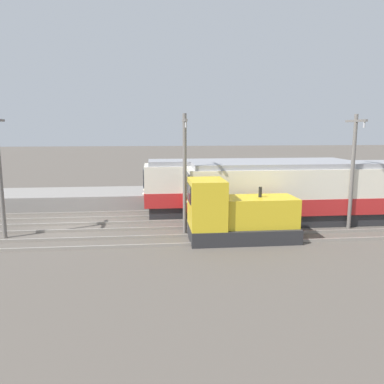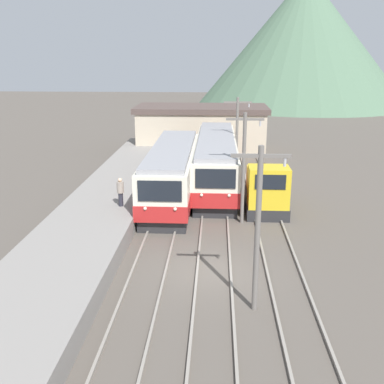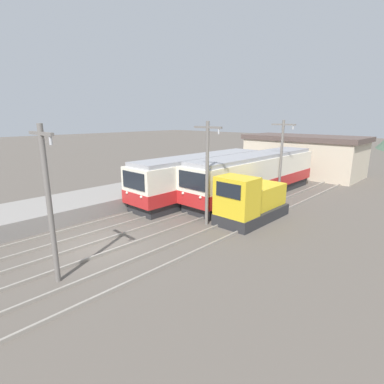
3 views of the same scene
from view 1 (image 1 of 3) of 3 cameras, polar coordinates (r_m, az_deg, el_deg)
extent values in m
plane|color=#564F47|center=(21.72, -17.72, -5.17)|extent=(200.00, 200.00, 0.00)
cube|color=gray|center=(27.62, -15.18, -0.91)|extent=(4.50, 54.00, 0.97)
cube|color=gray|center=(24.87, -16.20, -3.08)|extent=(0.10, 60.00, 0.14)
cube|color=gray|center=(23.49, -16.81, -3.85)|extent=(0.10, 60.00, 0.14)
cube|color=gray|center=(22.19, -17.46, -4.65)|extent=(0.10, 60.00, 0.14)
cube|color=gray|center=(20.83, -18.24, -5.62)|extent=(0.10, 60.00, 0.14)
cube|color=gray|center=(19.37, -19.21, -6.81)|extent=(0.10, 60.00, 0.14)
cube|color=gray|center=(18.03, -20.25, -8.08)|extent=(0.10, 60.00, 0.14)
cube|color=#28282B|center=(24.43, 8.32, -2.35)|extent=(2.58, 12.50, 0.70)
cube|color=silver|center=(24.16, 8.41, 1.33)|extent=(2.80, 13.02, 2.46)
cube|color=red|center=(24.28, 8.36, -0.51)|extent=(2.84, 13.06, 0.89)
cube|color=black|center=(23.36, -7.32, 2.29)|extent=(2.24, 0.06, 1.08)
sphere|color=silver|center=(24.25, -7.26, 0.32)|extent=(0.18, 0.18, 0.18)
sphere|color=silver|center=(22.73, -7.34, -0.30)|extent=(0.18, 0.18, 0.18)
cube|color=#939399|center=(24.00, 8.49, 4.57)|extent=(2.46, 12.50, 0.28)
cube|color=#28282B|center=(22.95, 18.25, -3.51)|extent=(2.58, 14.32, 0.70)
cube|color=silver|center=(22.65, 18.47, 0.44)|extent=(2.80, 14.92, 2.51)
cube|color=red|center=(22.79, 18.36, -1.55)|extent=(2.84, 14.96, 0.90)
cube|color=black|center=(20.65, -0.76, 1.50)|extent=(2.24, 0.06, 1.10)
sphere|color=silver|center=(21.56, -0.96, -0.72)|extent=(0.18, 0.18, 0.18)
sphere|color=silver|center=(20.05, -0.58, -1.50)|extent=(0.18, 0.18, 0.18)
cube|color=#939399|center=(22.49, 18.65, 3.95)|extent=(2.46, 14.32, 0.28)
cube|color=#28282B|center=(18.57, 7.69, -6.15)|extent=(2.40, 5.21, 0.70)
cube|color=gold|center=(17.89, 2.27, -1.73)|extent=(2.28, 1.67, 2.30)
cube|color=black|center=(17.70, -0.46, -0.18)|extent=(1.68, 0.04, 0.83)
cube|color=gold|center=(18.53, 10.27, -2.91)|extent=(1.92, 3.44, 1.40)
cylinder|color=black|center=(18.35, 10.36, -0.01)|extent=(0.16, 0.16, 0.50)
cylinder|color=slate|center=(20.39, -27.19, 2.06)|extent=(0.20, 0.20, 6.13)
cylinder|color=slate|center=(19.07, -1.12, 2.67)|extent=(0.20, 0.20, 6.13)
cube|color=slate|center=(18.93, -1.15, 10.85)|extent=(2.00, 0.12, 0.12)
cylinder|color=#B2B2B7|center=(18.13, -0.93, 10.27)|extent=(0.10, 0.10, 0.30)
cylinder|color=slate|center=(21.75, 23.24, 2.75)|extent=(0.20, 0.20, 6.13)
cube|color=slate|center=(21.63, 23.72, 9.90)|extent=(2.00, 0.12, 0.12)
cylinder|color=#B2B2B7|center=(20.93, 24.76, 9.32)|extent=(0.10, 0.10, 0.30)
cylinder|color=#282833|center=(25.92, -3.08, 0.69)|extent=(0.26, 0.26, 0.77)
cylinder|color=gray|center=(25.82, -3.09, 2.21)|extent=(0.38, 0.38, 0.62)
sphere|color=beige|center=(25.77, -3.10, 3.13)|extent=(0.22, 0.22, 0.22)
camera|label=2|loc=(30.26, -54.61, 12.48)|focal=42.00mm
camera|label=3|loc=(13.82, -63.20, 8.46)|focal=28.00mm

